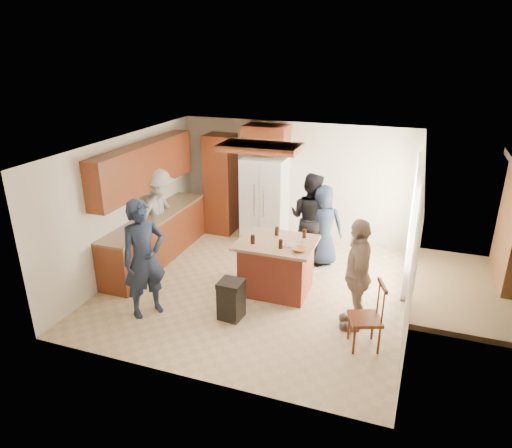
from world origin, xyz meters
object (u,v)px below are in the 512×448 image
(person_behind_left, at_px, (310,218))
(refrigerator, at_px, (265,199))
(kitchen_island, at_px, (276,266))
(spindle_chair, at_px, (367,319))
(person_front_left, at_px, (144,259))
(person_side_right, at_px, (357,274))
(trash_bin, at_px, (231,299))
(person_counter, at_px, (159,214))
(person_behind_right, at_px, (323,225))

(person_behind_left, xyz_separation_m, refrigerator, (-1.17, 0.74, 0.02))
(kitchen_island, height_order, spindle_chair, spindle_chair)
(person_front_left, relative_size, person_side_right, 1.09)
(person_side_right, distance_m, trash_bin, 1.94)
(person_front_left, xyz_separation_m, trash_bin, (1.29, 0.30, -0.62))
(person_counter, height_order, refrigerator, same)
(person_front_left, xyz_separation_m, person_behind_right, (2.20, 2.65, -0.16))
(spindle_chair, bearing_deg, person_behind_right, 115.14)
(spindle_chair, bearing_deg, trash_bin, 178.32)
(person_front_left, distance_m, refrigerator, 3.54)
(person_behind_left, height_order, refrigerator, refrigerator)
(person_behind_right, height_order, person_side_right, person_side_right)
(trash_bin, height_order, spindle_chair, spindle_chair)
(refrigerator, bearing_deg, spindle_chair, -51.55)
(person_behind_left, bearing_deg, refrigerator, -19.10)
(person_front_left, height_order, kitchen_island, person_front_left)
(person_behind_right, relative_size, person_side_right, 0.91)
(person_front_left, relative_size, trash_bin, 2.99)
(person_behind_right, height_order, trash_bin, person_behind_right)
(person_front_left, relative_size, person_counter, 1.05)
(person_behind_left, relative_size, spindle_chair, 1.78)
(person_side_right, bearing_deg, person_counter, -116.41)
(person_counter, height_order, kitchen_island, person_counter)
(person_behind_right, distance_m, kitchen_island, 1.45)
(refrigerator, distance_m, kitchen_island, 2.36)
(person_behind_right, xyz_separation_m, kitchen_island, (-0.50, -1.33, -0.31))
(person_front_left, relative_size, refrigerator, 1.05)
(person_front_left, height_order, person_behind_left, person_front_left)
(person_behind_left, bearing_deg, spindle_chair, 132.58)
(person_front_left, height_order, person_side_right, person_front_left)
(person_behind_left, relative_size, refrigerator, 0.98)
(refrigerator, relative_size, spindle_chair, 1.81)
(person_front_left, relative_size, person_behind_left, 1.06)
(kitchen_island, bearing_deg, person_behind_right, 69.27)
(person_counter, distance_m, trash_bin, 2.72)
(person_behind_right, xyz_separation_m, person_side_right, (0.90, -1.93, 0.08))
(person_behind_left, xyz_separation_m, person_side_right, (1.16, -1.99, -0.02))
(refrigerator, bearing_deg, person_counter, -135.96)
(spindle_chair, bearing_deg, person_behind_left, 119.24)
(person_side_right, bearing_deg, person_behind_right, -165.03)
(person_behind_left, xyz_separation_m, kitchen_island, (-0.25, -1.39, -0.41))
(trash_bin, xyz_separation_m, spindle_chair, (2.04, -0.06, 0.13))
(person_behind_left, relative_size, person_counter, 0.98)
(person_behind_left, distance_m, person_counter, 2.92)
(person_side_right, bearing_deg, spindle_chair, 15.40)
(kitchen_island, bearing_deg, person_side_right, -23.29)
(person_side_right, relative_size, spindle_chair, 1.73)
(kitchen_island, bearing_deg, person_behind_left, 79.78)
(person_behind_right, relative_size, kitchen_island, 1.22)
(kitchen_island, bearing_deg, person_counter, 167.75)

